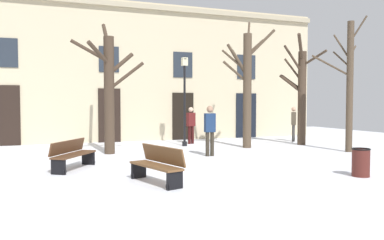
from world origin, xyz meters
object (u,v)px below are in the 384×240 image
object	(u,v)px
litter_bin	(361,162)
person_strolling	(294,122)
tree_left_of_center	(247,84)
tree_foreground	(349,84)
bench_by_litter_bin	(158,164)
person_by_shop_door	(191,123)
tree_center	(301,93)
streetlamp	(185,91)
tree_near_facade	(109,88)
person_crossing_plaza	(210,128)
bench_far_corner	(72,154)

from	to	relation	value
litter_bin	person_strolling	world-z (taller)	person_strolling
tree_left_of_center	litter_bin	world-z (taller)	tree_left_of_center
tree_foreground	litter_bin	xyz separation A→B (m)	(-3.43, -4.25, -2.31)
bench_by_litter_bin	person_by_shop_door	world-z (taller)	person_by_shop_door
litter_bin	tree_center	bearing A→B (deg)	65.48
tree_left_of_center	streetlamp	xyz separation A→B (m)	(-2.33, 1.49, -0.29)
tree_left_of_center	person_by_shop_door	distance (m)	3.39
tree_near_facade	person_by_shop_door	world-z (taller)	tree_near_facade
person_crossing_plaza	person_strolling	xyz separation A→B (m)	(6.09, 3.55, -0.06)
bench_by_litter_bin	person_crossing_plaza	bearing A→B (deg)	125.60
tree_center	bench_by_litter_bin	world-z (taller)	tree_center
litter_bin	person_by_shop_door	world-z (taller)	person_by_shop_door
person_by_shop_door	tree_center	bearing A→B (deg)	140.33
tree_left_of_center	bench_by_litter_bin	bearing A→B (deg)	-133.52
person_crossing_plaza	person_by_shop_door	xyz separation A→B (m)	(0.83, 4.26, -0.06)
tree_center	person_by_shop_door	bearing A→B (deg)	154.92
tree_center	person_by_shop_door	xyz separation A→B (m)	(-4.62, 2.16, -1.44)
person_strolling	tree_left_of_center	bearing A→B (deg)	-34.01
tree_foreground	litter_bin	size ratio (longest dim) A/B	7.12
tree_center	streetlamp	xyz separation A→B (m)	(-5.23, 1.34, 0.05)
tree_left_of_center	litter_bin	distance (m)	7.33
tree_center	bench_by_litter_bin	bearing A→B (deg)	-144.58
streetlamp	bench_far_corner	distance (m)	7.15
tree_center	bench_far_corner	size ratio (longest dim) A/B	2.71
tree_near_facade	litter_bin	size ratio (longest dim) A/B	6.95
litter_bin	person_strolling	distance (m)	9.39
tree_center	person_strolling	bearing A→B (deg)	66.40
bench_by_litter_bin	bench_far_corner	size ratio (longest dim) A/B	1.00
streetlamp	person_strolling	distance (m)	6.05
bench_far_corner	tree_center	bearing A→B (deg)	-40.27
streetlamp	person_crossing_plaza	xyz separation A→B (m)	(-0.22, -3.43, -1.42)
litter_bin	bench_far_corner	distance (m)	8.03
tree_foreground	tree_center	world-z (taller)	tree_foreground
bench_by_litter_bin	person_by_shop_door	size ratio (longest dim) A/B	1.06
person_crossing_plaza	person_strolling	bearing A→B (deg)	32.98
bench_by_litter_bin	person_crossing_plaza	xyz separation A→B (m)	(3.03, 3.94, 0.58)
bench_by_litter_bin	litter_bin	bearing A→B (deg)	61.96
bench_by_litter_bin	person_strolling	size ratio (longest dim) A/B	1.06
litter_bin	bench_by_litter_bin	distance (m)	5.36
bench_by_litter_bin	bench_far_corner	distance (m)	3.30
litter_bin	tree_left_of_center	bearing A→B (deg)	87.25
tree_center	litter_bin	world-z (taller)	tree_center
tree_near_facade	streetlamp	size ratio (longest dim) A/B	1.29
tree_near_facade	person_strolling	world-z (taller)	tree_near_facade
tree_near_facade	litter_bin	xyz separation A→B (m)	(5.55, -6.94, -2.13)
tree_left_of_center	tree_near_facade	bearing A→B (deg)	179.90
streetlamp	bench_far_corner	size ratio (longest dim) A/B	2.18
litter_bin	bench_by_litter_bin	xyz separation A→B (m)	(-5.25, 1.04, 0.08)
litter_bin	person_by_shop_door	size ratio (longest dim) A/B	0.43
streetlamp	litter_bin	bearing A→B (deg)	-76.62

